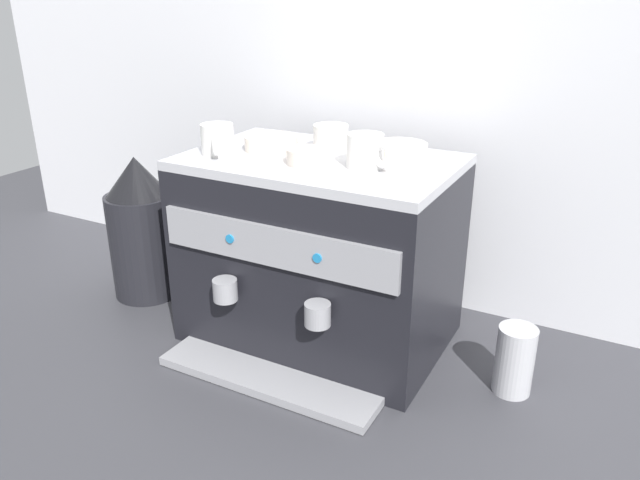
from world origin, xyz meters
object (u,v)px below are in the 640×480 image
milk_pitcher (515,360)px  ceramic_bowl_2 (271,143)px  coffee_grinder (142,230)px  ceramic_bowl_0 (308,157)px  ceramic_bowl_1 (400,151)px  ceramic_cup_0 (331,137)px  ceramic_cup_2 (217,140)px  espresso_machine (319,252)px  ceramic_cup_1 (367,151)px

milk_pitcher → ceramic_bowl_2: bearing=177.8°
milk_pitcher → coffee_grinder: bearing=-179.0°
ceramic_bowl_2 → milk_pitcher: (0.63, -0.02, -0.40)m
ceramic_bowl_0 → coffee_grinder: bearing=177.2°
ceramic_bowl_2 → ceramic_bowl_1: bearing=14.6°
ceramic_bowl_1 → ceramic_bowl_2: same height
ceramic_cup_0 → ceramic_cup_2: ceramic_cup_2 is taller
ceramic_bowl_2 → espresso_machine: bearing=-4.8°
espresso_machine → ceramic_bowl_1: bearing=28.8°
coffee_grinder → milk_pitcher: coffee_grinder is taller
espresso_machine → ceramic_cup_2: ceramic_cup_2 is taller
ceramic_bowl_0 → coffee_grinder: ceramic_bowl_0 is taller
ceramic_cup_1 → ceramic_bowl_1: bearing=73.8°
ceramic_bowl_0 → coffee_grinder: size_ratio=0.22×
espresso_machine → milk_pitcher: espresso_machine is taller
espresso_machine → ceramic_bowl_0: (0.00, -0.06, 0.25)m
ceramic_cup_2 → milk_pitcher: bearing=5.7°
ceramic_bowl_1 → coffee_grinder: size_ratio=0.31×
ceramic_cup_1 → milk_pitcher: bearing=2.0°
ceramic_cup_2 → milk_pitcher: (0.71, 0.07, -0.42)m
ceramic_cup_0 → coffee_grinder: bearing=-168.7°
ceramic_cup_2 → ceramic_bowl_1: 0.42m
ceramic_cup_1 → coffee_grinder: ceramic_cup_1 is taller
ceramic_cup_2 → coffee_grinder: 0.45m
coffee_grinder → milk_pitcher: bearing=1.0°
espresso_machine → ceramic_bowl_2: (-0.14, 0.01, 0.25)m
ceramic_cup_1 → ceramic_bowl_1: (0.03, 0.11, -0.02)m
espresso_machine → ceramic_bowl_1: 0.31m
ceramic_cup_2 → coffee_grinder: bearing=170.8°
ceramic_cup_2 → ceramic_cup_1: bearing=9.4°
espresso_machine → ceramic_cup_0: ceramic_cup_0 is taller
coffee_grinder → milk_pitcher: size_ratio=2.58×
coffee_grinder → milk_pitcher: 1.05m
ceramic_cup_2 → ceramic_bowl_0: ceramic_cup_2 is taller
ceramic_bowl_0 → coffee_grinder: 0.62m
ceramic_bowl_2 → milk_pitcher: 0.75m
espresso_machine → milk_pitcher: (0.49, -0.01, -0.15)m
ceramic_bowl_1 → ceramic_bowl_2: bearing=-165.4°
ceramic_cup_0 → ceramic_bowl_0: size_ratio=1.30×
espresso_machine → ceramic_bowl_1: (0.16, 0.09, 0.25)m
espresso_machine → milk_pitcher: bearing=-1.5°
ceramic_bowl_1 → milk_pitcher: (0.33, -0.10, -0.40)m
ceramic_cup_2 → ceramic_cup_0: bearing=37.0°
ceramic_cup_0 → milk_pitcher: (0.50, -0.09, -0.42)m
ceramic_bowl_0 → ceramic_cup_1: bearing=14.3°
ceramic_cup_0 → coffee_grinder: size_ratio=0.29×
ceramic_cup_1 → ceramic_bowl_0: size_ratio=1.30×
ceramic_bowl_2 → ceramic_cup_2: bearing=-132.7°
ceramic_bowl_0 → ceramic_bowl_1: bearing=42.4°
ceramic_bowl_1 → milk_pitcher: 0.53m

